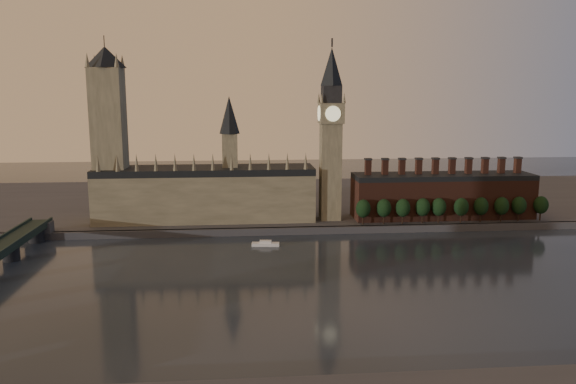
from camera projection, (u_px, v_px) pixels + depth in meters
name	position (u px, v px, depth m)	size (l,w,h in m)	color
ground	(347.00, 287.00, 234.30)	(900.00, 900.00, 0.00)	black
north_bank	(301.00, 201.00, 408.62)	(900.00, 182.00, 4.00)	#404145
palace_of_westminster	(207.00, 191.00, 337.87)	(130.00, 30.30, 74.00)	gray
victoria_tower	(109.00, 129.00, 326.76)	(24.00, 24.00, 108.00)	gray
big_ben	(331.00, 132.00, 333.10)	(15.00, 15.00, 107.00)	gray
chimney_block	(442.00, 195.00, 345.78)	(110.00, 25.00, 37.00)	#4A261C
embankment_tree_0	(363.00, 209.00, 326.33)	(8.60, 8.60, 14.88)	black
embankment_tree_1	(384.00, 208.00, 327.86)	(8.60, 8.60, 14.88)	black
embankment_tree_2	(403.00, 208.00, 328.30)	(8.60, 8.60, 14.88)	black
embankment_tree_3	(423.00, 207.00, 330.26)	(8.60, 8.60, 14.88)	black
embankment_tree_4	(439.00, 207.00, 330.93)	(8.60, 8.60, 14.88)	black
embankment_tree_5	(461.00, 207.00, 331.04)	(8.60, 8.60, 14.88)	black
embankment_tree_6	(481.00, 206.00, 333.02)	(8.60, 8.60, 14.88)	black
embankment_tree_7	(502.00, 206.00, 333.77)	(8.60, 8.60, 14.88)	black
embankment_tree_8	(519.00, 205.00, 335.30)	(8.60, 8.60, 14.88)	black
embankment_tree_9	(541.00, 205.00, 336.75)	(8.60, 8.60, 14.88)	black
river_boat	(266.00, 244.00, 296.92)	(14.88, 5.58, 2.91)	silver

